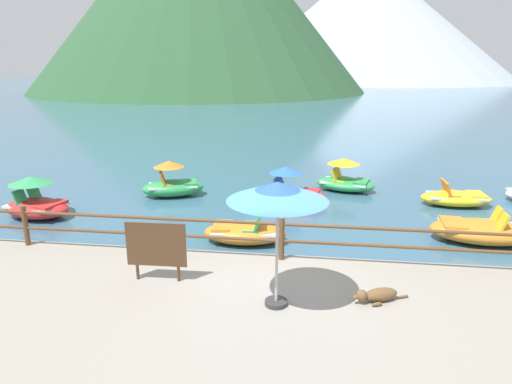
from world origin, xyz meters
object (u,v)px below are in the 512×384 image
sign_board (156,245)px  pedal_boat_0 (289,191)px  pedal_boat_5 (245,232)px  pedal_boat_2 (481,231)px  beach_umbrella (278,193)px  dog_resting (377,295)px  pedal_boat_4 (173,184)px  pedal_boat_1 (456,198)px  pedal_boat_6 (36,203)px  pedal_boat_3 (345,180)px

sign_board → pedal_boat_0: size_ratio=0.43×
sign_board → pedal_boat_5: size_ratio=0.54×
sign_board → pedal_boat_2: (7.32, 3.96, -0.82)m
beach_umbrella → pedal_boat_2: beach_umbrella is taller
dog_resting → pedal_boat_4: size_ratio=0.43×
pedal_boat_1 → pedal_boat_6: bearing=-167.4°
dog_resting → pedal_boat_3: bearing=90.5°
pedal_boat_1 → pedal_boat_2: 3.19m
pedal_boat_2 → pedal_boat_5: pedal_boat_2 is taller
sign_board → pedal_boat_5: (1.22, 3.10, -0.85)m
pedal_boat_0 → pedal_boat_4: size_ratio=1.15×
sign_board → pedal_boat_2: size_ratio=0.44×
pedal_boat_2 → pedal_boat_4: (-9.28, 3.00, 0.12)m
beach_umbrella → dog_resting: 2.64m
pedal_boat_0 → pedal_boat_5: 3.78m
pedal_boat_0 → pedal_boat_3: (1.94, 1.76, 0.01)m
pedal_boat_4 → pedal_boat_6: 4.35m
beach_umbrella → sign_board: bearing=165.4°
pedal_boat_2 → pedal_boat_3: (-3.24, 4.56, 0.10)m
sign_board → pedal_boat_0: bearing=72.5°
pedal_boat_3 → pedal_boat_0: bearing=-137.7°
sign_board → pedal_boat_5: 3.43m
pedal_boat_3 → pedal_boat_6: bearing=-155.6°
pedal_boat_0 → pedal_boat_3: bearing=42.3°
pedal_boat_4 → pedal_boat_5: 5.01m
sign_board → pedal_boat_6: sign_board is taller
pedal_boat_0 → pedal_boat_4: (-4.10, 0.21, 0.04)m
pedal_boat_2 → pedal_boat_6: size_ratio=1.15×
pedal_boat_0 → beach_umbrella: bearing=-88.1°
pedal_boat_0 → pedal_boat_5: (-0.92, -3.66, -0.11)m
pedal_boat_4 → sign_board: bearing=-74.3°
pedal_boat_1 → pedal_boat_2: (-0.27, -3.18, 0.04)m
sign_board → beach_umbrella: 2.79m
dog_resting → pedal_boat_2: (3.16, 4.22, -0.22)m
pedal_boat_2 → pedal_boat_3: size_ratio=1.13×
beach_umbrella → pedal_boat_1: bearing=56.1°
beach_umbrella → pedal_boat_2: bearing=42.9°
beach_umbrella → dog_resting: beach_umbrella is taller
pedal_boat_0 → pedal_boat_6: size_ratio=1.17×
pedal_boat_3 → pedal_boat_5: 6.13m
dog_resting → pedal_boat_2: 5.28m
dog_resting → pedal_boat_0: bearing=106.0°
pedal_boat_0 → dog_resting: bearing=-74.0°
pedal_boat_2 → pedal_boat_5: size_ratio=1.22×
sign_board → dog_resting: bearing=-3.5°
pedal_boat_1 → pedal_boat_5: size_ratio=1.02×
pedal_boat_3 → pedal_boat_6: pedal_boat_6 is taller
pedal_boat_1 → pedal_boat_2: pedal_boat_2 is taller
beach_umbrella → dog_resting: (1.77, 0.36, -1.92)m
pedal_boat_5 → pedal_boat_6: (-6.57, 1.14, 0.16)m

